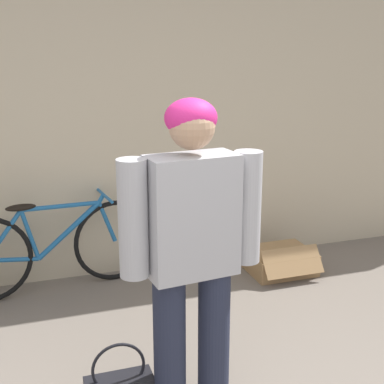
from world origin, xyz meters
The scene contains 4 objects.
wall_back centered at (0.00, 2.88, 1.30)m, with size 8.00×0.07×2.60m.
person centered at (0.03, 0.95, 0.93)m, with size 0.71×0.25×1.63m.
bicycle centered at (-0.52, 2.64, 0.36)m, with size 1.64×0.46×0.74m.
cardboard_box centered at (1.31, 2.41, 0.09)m, with size 0.53×0.52×0.27m.
Camera 1 is at (-0.73, -1.33, 1.87)m, focal length 50.00 mm.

